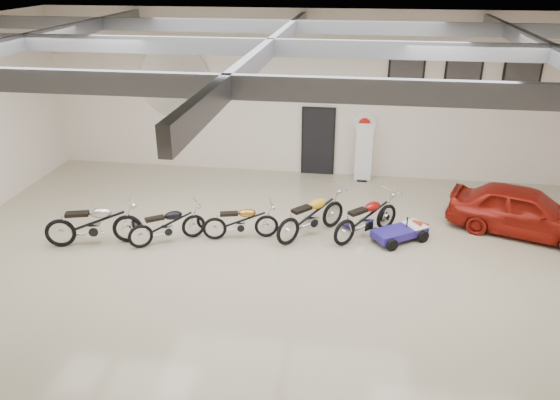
# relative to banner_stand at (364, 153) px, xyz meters

# --- Properties ---
(floor) EXTENTS (16.00, 12.00, 0.01)m
(floor) POSITION_rel_banner_stand_xyz_m (-1.93, -5.50, -0.92)
(floor) COLOR tan
(floor) RESTS_ON ground
(ceiling) EXTENTS (16.00, 12.00, 0.01)m
(ceiling) POSITION_rel_banner_stand_xyz_m (-1.93, -5.50, 4.08)
(ceiling) COLOR slate
(ceiling) RESTS_ON back_wall
(back_wall) EXTENTS (16.00, 0.02, 5.00)m
(back_wall) POSITION_rel_banner_stand_xyz_m (-1.93, 0.50, 1.58)
(back_wall) COLOR silver
(back_wall) RESTS_ON floor
(ceiling_beams) EXTENTS (15.80, 11.80, 0.32)m
(ceiling_beams) POSITION_rel_banner_stand_xyz_m (-1.93, -5.50, 3.83)
(ceiling_beams) COLOR slate
(ceiling_beams) RESTS_ON ceiling
(door) EXTENTS (0.92, 0.08, 2.10)m
(door) POSITION_rel_banner_stand_xyz_m (-1.43, 0.45, 0.13)
(door) COLOR black
(door) RESTS_ON back_wall
(logo_plaque) EXTENTS (2.30, 0.06, 1.16)m
(logo_plaque) POSITION_rel_banner_stand_xyz_m (-5.93, 0.45, 1.88)
(logo_plaque) COLOR silver
(logo_plaque) RESTS_ON back_wall
(poster_left) EXTENTS (1.05, 0.08, 1.35)m
(poster_left) POSITION_rel_banner_stand_xyz_m (1.07, 0.46, 2.18)
(poster_left) COLOR black
(poster_left) RESTS_ON back_wall
(poster_mid) EXTENTS (1.05, 0.08, 1.35)m
(poster_mid) POSITION_rel_banner_stand_xyz_m (2.67, 0.46, 2.18)
(poster_mid) COLOR black
(poster_mid) RESTS_ON back_wall
(poster_right) EXTENTS (1.05, 0.08, 1.35)m
(poster_right) POSITION_rel_banner_stand_xyz_m (4.27, 0.46, 2.18)
(poster_right) COLOR black
(poster_right) RESTS_ON back_wall
(oil_sign) EXTENTS (0.72, 0.10, 0.72)m
(oil_sign) POSITION_rel_banner_stand_xyz_m (-0.03, 0.45, 0.78)
(oil_sign) COLOR white
(oil_sign) RESTS_ON back_wall
(banner_stand) EXTENTS (0.50, 0.21, 1.84)m
(banner_stand) POSITION_rel_banner_stand_xyz_m (0.00, 0.00, 0.00)
(banner_stand) COLOR white
(banner_stand) RESTS_ON floor
(motorcycle_silver) EXTENTS (2.31, 1.29, 1.15)m
(motorcycle_silver) POSITION_rel_banner_stand_xyz_m (-6.27, -5.08, -0.35)
(motorcycle_silver) COLOR silver
(motorcycle_silver) RESTS_ON floor
(motorcycle_black) EXTENTS (1.85, 1.49, 0.96)m
(motorcycle_black) POSITION_rel_banner_stand_xyz_m (-4.59, -4.73, -0.44)
(motorcycle_black) COLOR silver
(motorcycle_black) RESTS_ON floor
(motorcycle_gold) EXTENTS (1.88, 0.99, 0.94)m
(motorcycle_gold) POSITION_rel_banner_stand_xyz_m (-2.90, -4.26, -0.45)
(motorcycle_gold) COLOR silver
(motorcycle_gold) RESTS_ON floor
(motorcycle_yellow) EXTENTS (1.92, 2.03, 1.11)m
(motorcycle_yellow) POSITION_rel_banner_stand_xyz_m (-1.22, -3.85, -0.37)
(motorcycle_yellow) COLOR silver
(motorcycle_yellow) RESTS_ON floor
(motorcycle_red) EXTENTS (1.89, 1.90, 1.07)m
(motorcycle_red) POSITION_rel_banner_stand_xyz_m (0.11, -3.73, -0.39)
(motorcycle_red) COLOR silver
(motorcycle_red) RESTS_ON floor
(go_kart) EXTENTS (1.78, 1.56, 0.60)m
(go_kart) POSITION_rel_banner_stand_xyz_m (1.04, -3.74, -0.62)
(go_kart) COLOR navy
(go_kart) RESTS_ON floor
(vintage_car) EXTENTS (2.53, 3.82, 1.21)m
(vintage_car) POSITION_rel_banner_stand_xyz_m (3.93, -2.96, -0.31)
(vintage_car) COLOR maroon
(vintage_car) RESTS_ON floor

